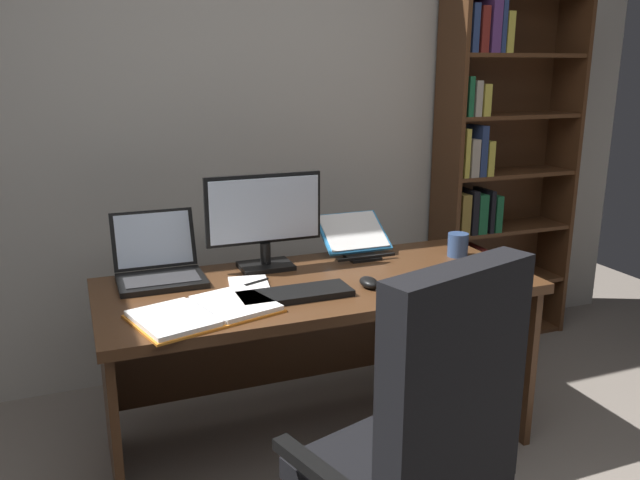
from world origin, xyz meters
TOP-DOWN VIEW (x-y plane):
  - wall_back at (0.00, 1.99)m, footprint 4.68×0.12m
  - desk at (0.01, 1.13)m, footprint 1.71×0.74m
  - bookshelf at (1.34, 1.78)m, footprint 0.80×0.28m
  - office_chair at (-0.02, 0.18)m, footprint 0.70×0.61m
  - monitor at (-0.13, 1.30)m, footprint 0.49×0.16m
  - laptop at (-0.57, 1.31)m, footprint 0.33×0.34m
  - keyboard at (-0.13, 0.92)m, footprint 0.42×0.15m
  - computer_mouse at (0.17, 0.92)m, footprint 0.06×0.10m
  - reading_stand_with_book at (0.31, 1.36)m, footprint 0.30×0.27m
  - open_binder at (-0.47, 0.87)m, footprint 0.54×0.42m
  - notepad at (-0.26, 1.10)m, footprint 0.18×0.23m
  - pen at (-0.24, 1.10)m, footprint 0.13×0.06m
  - coffee_mug at (0.72, 1.15)m, footprint 0.09×0.09m

SIDE VIEW (x-z plane):
  - office_chair at x=-0.02m, z-range -0.08..1.00m
  - desk at x=0.01m, z-range 0.17..0.90m
  - notepad at x=-0.26m, z-range 0.73..0.74m
  - open_binder at x=-0.47m, z-range 0.73..0.75m
  - keyboard at x=-0.13m, z-range 0.73..0.75m
  - pen at x=-0.24m, z-range 0.74..0.75m
  - computer_mouse at x=0.17m, z-range 0.73..0.77m
  - coffee_mug at x=0.72m, z-range 0.73..0.83m
  - laptop at x=-0.57m, z-range 0.66..0.91m
  - reading_stand_with_book at x=0.31m, z-range 0.73..0.89m
  - monitor at x=-0.13m, z-range 0.73..1.13m
  - bookshelf at x=1.34m, z-range -0.01..1.92m
  - wall_back at x=0.00m, z-range 0.00..2.62m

